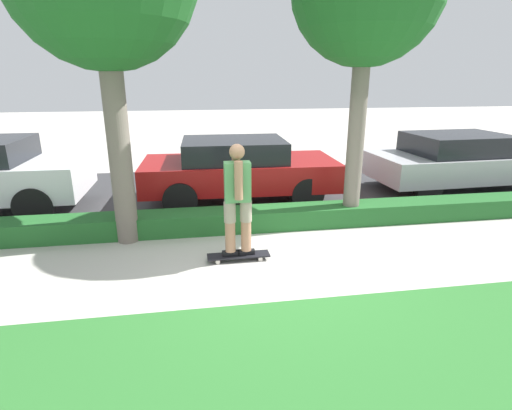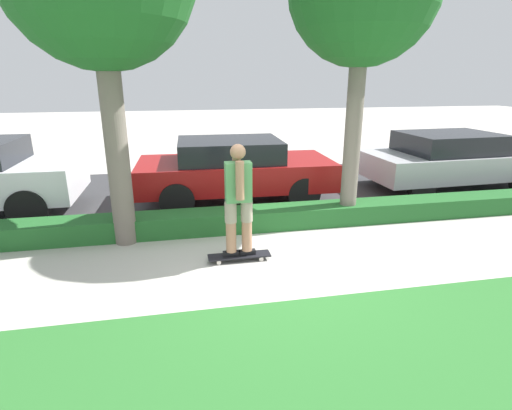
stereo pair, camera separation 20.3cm
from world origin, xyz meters
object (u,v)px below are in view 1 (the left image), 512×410
(skateboard, at_px, (239,256))
(parked_car_middle, at_px, (238,168))
(parked_car_rear, at_px, (459,160))
(skater_person, at_px, (238,198))

(skateboard, relative_size, parked_car_middle, 0.22)
(parked_car_middle, bearing_deg, parked_car_rear, 2.80)
(skateboard, xyz_separation_m, skater_person, (-0.00, 0.00, 0.93))
(skater_person, xyz_separation_m, parked_car_rear, (5.87, 3.22, -0.27))
(skateboard, distance_m, skater_person, 0.93)
(parked_car_middle, height_order, parked_car_rear, parked_car_middle)
(skateboard, bearing_deg, skater_person, 180.00)
(parked_car_rear, bearing_deg, skateboard, -153.52)
(parked_car_middle, bearing_deg, skater_person, -95.29)
(skateboard, xyz_separation_m, parked_car_rear, (5.87, 3.22, 0.65))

